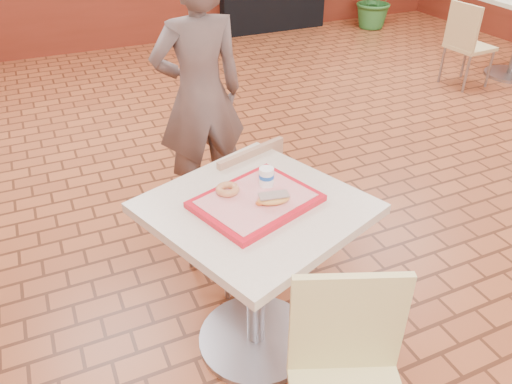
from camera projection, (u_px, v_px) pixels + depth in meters
name	position (u px, v px, depth m)	size (l,w,h in m)	color
wainscot_band	(448.00, 168.00, 3.02)	(8.00, 10.00, 1.00)	maroon
main_table	(256.00, 255.00, 2.24)	(0.80, 0.80, 0.84)	beige
chair_main_front	(349.00, 380.00, 1.77)	(0.54, 0.54, 0.89)	#DDCE84
chair_main_back	(238.00, 206.00, 2.69)	(0.51, 0.51, 0.88)	tan
customer	(200.00, 95.00, 3.15)	(0.60, 0.39, 1.64)	brown
serving_tray	(256.00, 201.00, 2.08)	(0.48, 0.37, 0.03)	red
ring_donut	(228.00, 189.00, 2.10)	(0.10, 0.10, 0.03)	#C67948
long_john_donut	(273.00, 199.00, 2.03)	(0.15, 0.09, 0.04)	gold
paper_cup	(266.00, 177.00, 2.13)	(0.07, 0.07, 0.08)	white
chair_second_left	(467.00, 41.00, 5.28)	(0.43, 0.43, 0.88)	#DAC283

